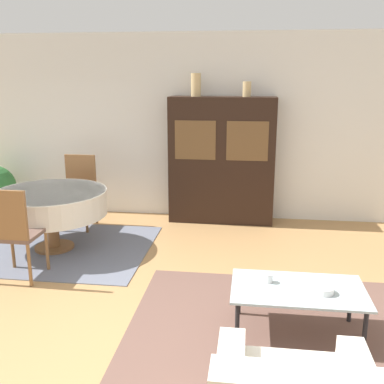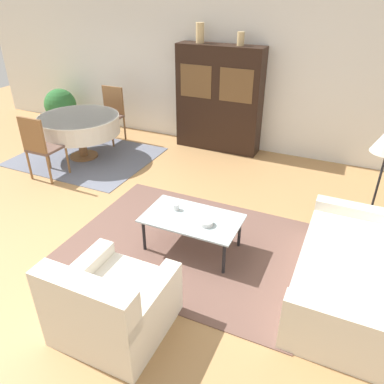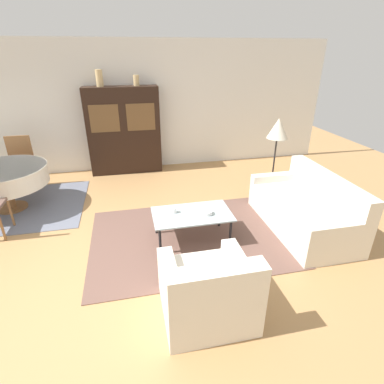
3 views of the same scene
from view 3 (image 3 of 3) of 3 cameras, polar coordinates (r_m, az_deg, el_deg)
The scene contains 15 objects.
ground_plane at distance 3.97m, azimuth -16.30°, elevation -14.17°, with size 14.00×14.00×0.00m, color tan.
wall_back at distance 6.82m, azimuth -16.37°, elevation 15.02°, with size 10.00×0.06×2.70m.
area_rug at distance 4.40m, azimuth -0.50°, elevation -8.56°, with size 2.78×2.05×0.01m.
dining_rug at distance 6.01m, azimuth -30.62°, elevation -2.56°, with size 2.29×1.85×0.01m.
couch at distance 4.80m, azimuth 20.77°, elevation -3.21°, with size 0.92×1.82×0.84m.
armchair at distance 3.12m, azimuth 3.03°, elevation -18.44°, with size 0.88×0.87×0.81m.
coffee_table at distance 4.16m, azimuth 0.00°, elevation -4.54°, with size 1.08×0.63×0.41m.
display_cabinet at distance 6.66m, azimuth -12.78°, elevation 11.26°, with size 1.51×0.39×1.81m.
dining_table at distance 5.78m, azimuth -32.25°, elevation 2.51°, with size 1.35×1.35×0.74m.
dining_chair_far at distance 6.59m, azimuth -29.92°, elevation 5.31°, with size 0.44×0.44×1.01m.
floor_lamp at distance 5.59m, azimuth 16.02°, elevation 11.05°, with size 0.37×0.37×1.40m.
cup at distance 4.15m, azimuth -3.45°, elevation -3.48°, with size 0.07×0.07×0.08m.
bowl at distance 4.12m, azimuth 2.85°, elevation -3.91°, with size 0.15×0.15×0.05m.
vase_tall at distance 6.51m, azimuth -17.24°, elevation 20.01°, with size 0.14×0.14×0.32m.
vase_short at distance 6.50m, azimuth -10.58°, elevation 20.17°, with size 0.12×0.12×0.21m.
Camera 3 is at (0.43, -3.08, 2.46)m, focal length 28.00 mm.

